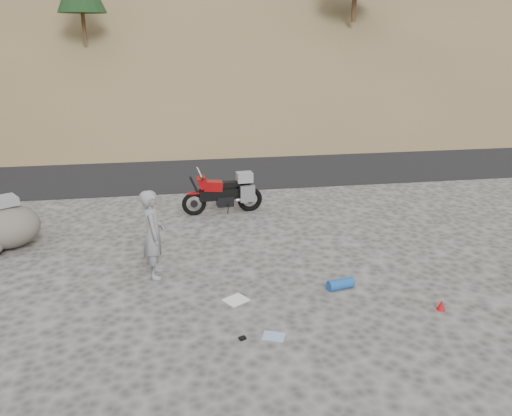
{
  "coord_description": "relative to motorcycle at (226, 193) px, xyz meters",
  "views": [
    {
      "loc": [
        -0.49,
        -8.83,
        4.49
      ],
      "look_at": [
        1.12,
        1.04,
        1.0
      ],
      "focal_mm": 35.0,
      "sensor_mm": 36.0,
      "label": 1
    }
  ],
  "objects": [
    {
      "name": "ground",
      "position": [
        -0.75,
        -3.62,
        -0.55
      ],
      "size": [
        140.0,
        140.0,
        0.0
      ],
      "primitive_type": "plane",
      "color": "#413E3C",
      "rests_on": "ground"
    },
    {
      "name": "road",
      "position": [
        -0.75,
        5.38,
        -0.55
      ],
      "size": [
        120.0,
        7.0,
        0.05
      ],
      "primitive_type": "cube",
      "color": "black",
      "rests_on": "ground"
    },
    {
      "name": "motorcycle",
      "position": [
        0.0,
        0.0,
        0.0
      ],
      "size": [
        2.16,
        0.73,
        1.28
      ],
      "rotation": [
        0.0,
        0.0,
        0.09
      ],
      "color": "black",
      "rests_on": "ground"
    },
    {
      "name": "man",
      "position": [
        -1.76,
        -3.42,
        -0.55
      ],
      "size": [
        0.45,
        0.66,
        1.76
      ],
      "primitive_type": "imported",
      "rotation": [
        0.0,
        0.0,
        1.62
      ],
      "color": "gray",
      "rests_on": "ground"
    },
    {
      "name": "boulder",
      "position": [
        -5.06,
        -1.45,
        -0.05
      ],
      "size": [
        1.83,
        1.7,
        1.15
      ],
      "rotation": [
        0.0,
        0.0,
        0.35
      ],
      "color": "#56524A",
      "rests_on": "ground"
    },
    {
      "name": "gear_white_cloth",
      "position": [
        -0.33,
        -4.64,
        -0.54
      ],
      "size": [
        0.51,
        0.5,
        0.01
      ],
      "primitive_type": "cube",
      "rotation": [
        0.0,
        0.0,
        0.56
      ],
      "color": "white",
      "rests_on": "ground"
    },
    {
      "name": "gear_blue_mat",
      "position": [
        1.65,
        -4.53,
        -0.45
      ],
      "size": [
        0.54,
        0.3,
        0.2
      ],
      "primitive_type": "cylinder",
      "rotation": [
        0.0,
        1.57,
        0.2
      ],
      "color": "#1A509D",
      "rests_on": "ground"
    },
    {
      "name": "gear_funnel",
      "position": [
        3.12,
        -5.53,
        -0.45
      ],
      "size": [
        0.18,
        0.18,
        0.19
      ],
      "primitive_type": "cone",
      "rotation": [
        0.0,
        0.0,
        -0.25
      ],
      "color": "red",
      "rests_on": "ground"
    },
    {
      "name": "gear_glove_b",
      "position": [
        -0.38,
        -5.85,
        -0.53
      ],
      "size": [
        0.13,
        0.11,
        0.04
      ],
      "primitive_type": "cube",
      "rotation": [
        0.0,
        0.0,
        0.35
      ],
      "color": "black",
      "rests_on": "ground"
    },
    {
      "name": "gear_blue_cloth",
      "position": [
        0.12,
        -5.86,
        -0.54
      ],
      "size": [
        0.41,
        0.36,
        0.01
      ],
      "primitive_type": "cube",
      "rotation": [
        0.0,
        0.0,
        -0.37
      ],
      "color": "#88A6D3",
      "rests_on": "ground"
    }
  ]
}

